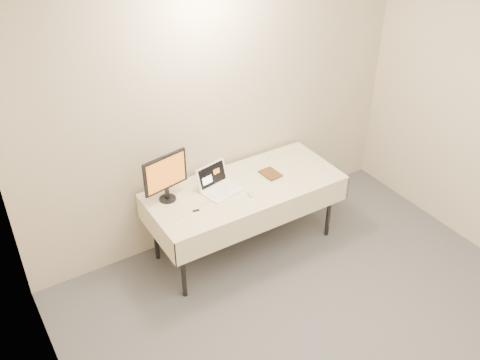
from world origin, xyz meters
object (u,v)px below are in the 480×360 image
laptop (218,185)px  monitor (165,175)px  table (245,191)px  book (264,168)px

laptop → monitor: (-0.46, 0.11, 0.21)m
table → laptop: bearing=163.2°
table → book: (0.23, 0.02, 0.16)m
table → monitor: monitor is taller
table → laptop: (-0.25, 0.07, 0.12)m
laptop → monitor: 0.52m
table → book: book is taller
monitor → laptop: bearing=-23.9°
book → laptop: bearing=169.9°
monitor → book: size_ratio=2.23×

